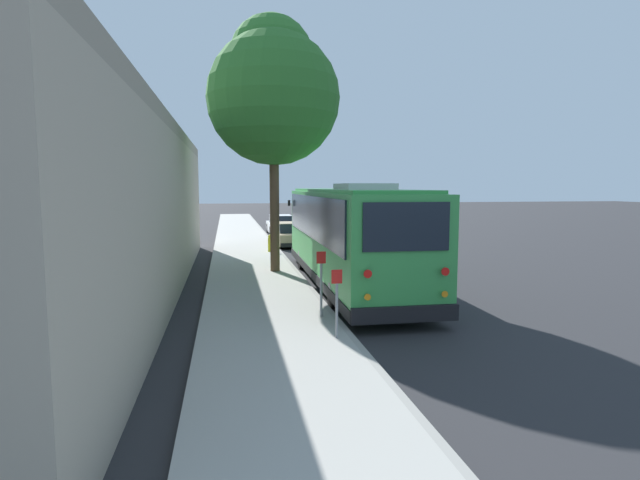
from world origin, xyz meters
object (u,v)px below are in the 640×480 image
object	(u,v)px
shuttle_bus	(348,231)
parked_sedan_white	(281,225)
parked_sedan_tan	(291,235)
fire_hydrant	(270,243)
street_tree	(273,90)
sign_post_far	(321,283)
sign_post_near	(337,303)

from	to	relation	value
shuttle_bus	parked_sedan_white	bearing A→B (deg)	2.01
parked_sedan_tan	fire_hydrant	xyz separation A→B (m)	(-3.57, 1.43, -0.03)
parked_sedan_tan	street_tree	bearing A→B (deg)	168.23
parked_sedan_white	street_tree	xyz separation A→B (m)	(-15.19, 1.86, 5.97)
parked_sedan_tan	sign_post_far	size ratio (longest dim) A/B	2.74
parked_sedan_tan	parked_sedan_white	distance (m)	6.32
shuttle_bus	parked_sedan_white	distance (m)	17.59
shuttle_bus	sign_post_near	size ratio (longest dim) A/B	8.23
parked_sedan_tan	sign_post_near	distance (m)	17.29
sign_post_far	fire_hydrant	size ratio (longest dim) A/B	1.90
shuttle_bus	sign_post_far	distance (m)	4.73
parked_sedan_tan	sign_post_near	world-z (taller)	sign_post_near
sign_post_far	fire_hydrant	world-z (taller)	sign_post_far
street_tree	fire_hydrant	bearing A→B (deg)	-3.20
parked_sedan_white	fire_hydrant	xyz separation A→B (m)	(-9.89, 1.56, -0.05)
parked_sedan_tan	parked_sedan_white	bearing A→B (deg)	-2.01
fire_hydrant	street_tree	bearing A→B (deg)	176.80
parked_sedan_tan	parked_sedan_white	world-z (taller)	parked_sedan_white
shuttle_bus	fire_hydrant	world-z (taller)	shuttle_bus
parked_sedan_white	sign_post_far	world-z (taller)	sign_post_far
parked_sedan_tan	sign_post_far	distance (m)	15.62
sign_post_far	fire_hydrant	distance (m)	12.00
shuttle_bus	street_tree	bearing A→B (deg)	43.48
street_tree	parked_sedan_tan	bearing A→B (deg)	-10.98
parked_sedan_tan	street_tree	world-z (taller)	street_tree
sign_post_near	sign_post_far	xyz separation A→B (m)	(1.68, 0.00, 0.08)
sign_post_near	fire_hydrant	distance (m)	13.68
shuttle_bus	parked_sedan_white	size ratio (longest dim) A/B	2.71
parked_sedan_white	sign_post_far	xyz separation A→B (m)	(-21.89, 1.41, 0.34)
sign_post_far	fire_hydrant	bearing A→B (deg)	0.74
street_tree	shuttle_bus	bearing A→B (deg)	-137.54
parked_sedan_white	street_tree	distance (m)	16.43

